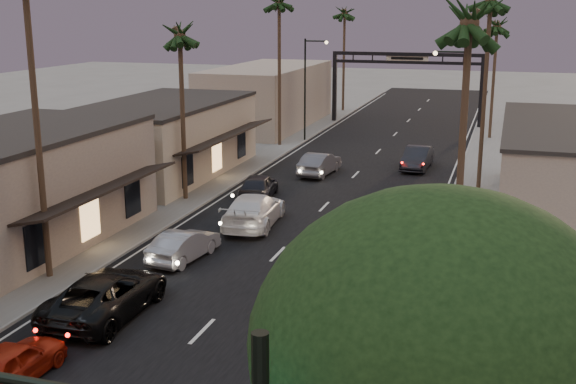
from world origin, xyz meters
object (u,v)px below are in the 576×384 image
Objects in this scene: palm_far at (345,9)px; curbside_black at (364,312)px; oncoming_red at (12,363)px; oncoming_silver at (184,245)px; corner_tree at (442,363)px; palm_rc at (498,21)px; palm_ra at (470,10)px; palm_lc at (179,27)px; oncoming_pickup at (106,294)px; streetlight_left at (308,81)px; arch at (407,70)px; streetlight_right at (458,106)px.

curbside_black is at bearing -76.30° from palm_far.
oncoming_silver is (0.21, 12.18, 0.03)m from oncoming_red.
corner_tree is at bearing 155.90° from oncoming_red.
palm_rc reaches higher than corner_tree.
palm_far is 2.28× the size of curbside_black.
palm_ra is 1.08× the size of palm_rc.
palm_lc and palm_rc have the same top height.
oncoming_silver is at bearing -65.27° from palm_lc.
oncoming_silver is (0.12, 6.68, -0.13)m from oncoming_pickup.
corner_tree is 2.16× the size of oncoming_red.
palm_lc is (-1.68, -22.00, 5.14)m from streetlight_left.
palm_rc is (-0.88, 56.55, 4.49)m from corner_tree.
palm_ra is 11.50m from curbside_black.
palm_ra is at bearing -72.62° from palm_far.
arch is 1.25× the size of palm_rc.
palm_far is at bearing 114.76° from streetlight_right.
palm_far is at bearing -86.46° from oncoming_pickup.
streetlight_left is 0.68× the size of palm_far.
streetlight_right is at bearing -43.21° from streetlight_left.
palm_ra reaches higher than oncoming_red.
streetlight_right is 2.21× the size of oncoming_red.
streetlight_right is 1.00× the size of streetlight_left.
curbside_black is at bearing -83.43° from arch.
arch is 1.69× the size of streetlight_left.
streetlight_right is (-2.56, 37.55, -0.65)m from corner_tree.
palm_rc reaches higher than oncoming_silver.
oncoming_silver is at bearing 126.01° from corner_tree.
palm_lc is (-18.08, 28.55, 4.49)m from corner_tree.
streetlight_left is 2.21× the size of oncoming_red.
palm_rc is (15.52, 6.00, 5.14)m from streetlight_left.
palm_lc is 20.99m from palm_ra.
palm_rc reaches higher than streetlight_left.
palm_far is at bearing 93.95° from streetlight_left.
streetlight_right is at bearing 30.11° from palm_lc.
streetlight_left is at bearing -77.72° from oncoming_silver.
oncoming_red is 12.02m from curbside_black.
corner_tree is at bearing -86.11° from streetlight_right.
oncoming_red is (2.74, -44.23, -4.63)m from streetlight_left.
streetlight_right is at bearing -113.72° from oncoming_pickup.
palm_ra reaches higher than streetlight_right.
streetlight_left is 0.68× the size of palm_ra.
oncoming_red is (-12.78, -50.23, -9.77)m from palm_rc.
streetlight_left is at bearing -158.86° from palm_rc.
corner_tree is 56.74m from palm_rc.
arch is at bearing 145.11° from palm_rc.
arch is at bearing 75.80° from palm_lc.
palm_ra is (1.68, -21.00, 6.11)m from streetlight_right.
oncoming_silver is (-10.89, -19.05, -4.60)m from streetlight_right.
palm_far reaches higher than corner_tree.
oncoming_red is (-11.10, -31.23, -4.63)m from streetlight_right.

